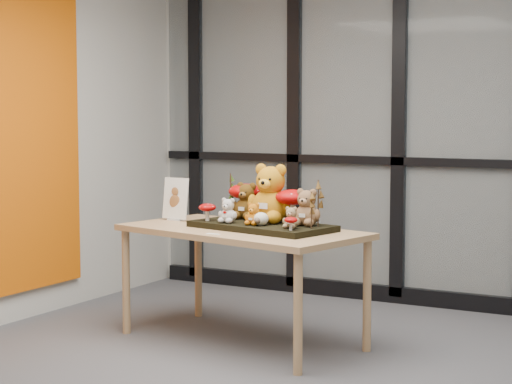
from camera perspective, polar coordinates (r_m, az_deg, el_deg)
The scene contains 22 objects.
room_shell at distance 4.38m, azimuth 3.30°, elevation 8.36°, with size 5.00×5.00×5.00m.
glass_partition at distance 6.69m, azimuth 12.44°, elevation 4.90°, with size 4.90×0.06×2.78m.
display_table at distance 5.65m, azimuth -0.87°, elevation -2.93°, with size 1.63×1.06×0.70m.
diorama_tray at distance 5.61m, azimuth 0.37°, elevation -2.12°, with size 0.86×0.43×0.04m, color black.
bear_pooh_yellow at distance 5.64m, azimuth 0.92°, elevation 0.12°, with size 0.30×0.27×0.39m, color orange, non-canonical shape.
bear_brown_medium at distance 5.81m, azimuth -0.58°, elevation -0.42°, with size 0.19×0.18×0.25m, color #4C300C, non-canonical shape.
bear_tan_back at distance 5.49m, azimuth 3.14°, elevation -0.82°, with size 0.18×0.17×0.24m, color brown, non-canonical shape.
bear_small_yellow at distance 5.50m, azimuth -0.15°, elevation -1.29°, with size 0.11×0.10×0.15m, color #CB680E, non-canonical shape.
bear_white_bow at distance 5.62m, azimuth -1.73°, elevation -1.06°, with size 0.13×0.12×0.17m, color beige, non-canonical shape.
bear_beige_small at distance 5.36m, azimuth 2.19°, elevation -1.51°, with size 0.11×0.10×0.14m, color #9C8157, non-canonical shape.
plush_cream_hedgehog at distance 5.48m, azimuth 0.31°, elevation -1.63°, with size 0.07×0.06×0.09m, color white, non-canonical shape.
mushroom_back_left at distance 5.87m, azimuth -0.64°, elevation -0.43°, with size 0.22×0.22×0.24m, color #9E0505, non-canonical shape.
mushroom_back_right at distance 5.58m, azimuth 2.24°, elevation -0.79°, with size 0.20×0.20×0.23m, color #9E0505, non-canonical shape.
mushroom_front_left at distance 5.72m, azimuth -3.01°, elevation -1.19°, with size 0.11×0.11×0.12m, color #9E0505, non-canonical shape.
mushroom_front_right at distance 5.27m, azimuth 2.16°, elevation -1.92°, with size 0.08×0.08×0.09m, color #9E0505, non-canonical shape.
sprig_green_far_left at distance 5.92m, azimuth -1.58°, elevation -0.19°, with size 0.05×0.05×0.28m, color #1E390C, non-canonical shape.
sprig_green_mid_left at distance 5.86m, azimuth -0.25°, elevation -0.62°, with size 0.05×0.05×0.20m, color #1E390C, non-canonical shape.
sprig_dry_far_right at distance 5.44m, azimuth 3.84°, elevation -0.70°, with size 0.05×0.05×0.28m, color brown, non-canonical shape.
sprig_dry_mid_right at distance 5.33m, azimuth 3.44°, elevation -1.13°, with size 0.05×0.05×0.22m, color brown, non-canonical shape.
sprig_green_centre at distance 5.78m, azimuth 0.84°, elevation -0.70°, with size 0.05×0.05×0.20m, color #1E390C, non-canonical shape.
sign_holder at distance 6.06m, azimuth -4.98°, elevation -0.55°, with size 0.20×0.07×0.28m.
label_card at distance 5.40m, azimuth -2.65°, elevation -2.60°, with size 0.08×0.03×0.00m, color white.
Camera 1 is at (1.88, -3.95, 1.44)m, focal length 65.00 mm.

